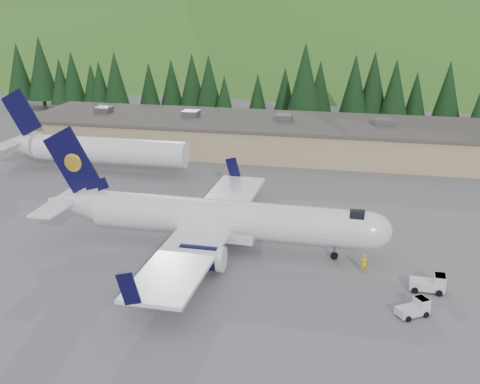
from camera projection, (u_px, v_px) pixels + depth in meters
name	position (u px, v px, depth m)	size (l,w,h in m)	color
ground	(227.00, 249.00, 59.69)	(600.00, 600.00, 0.00)	slate
airliner	(217.00, 219.00, 58.91)	(34.97, 32.75, 11.64)	white
second_airliner	(90.00, 149.00, 84.01)	(27.50, 11.00, 10.05)	white
baggage_tug_a	(415.00, 308.00, 47.42)	(2.83, 2.52, 1.36)	silver
baggage_tug_b	(431.00, 283.00, 51.17)	(3.02, 1.90, 1.57)	silver
terminal_building	(252.00, 135.00, 95.03)	(71.00, 17.00, 6.10)	tan
ramp_worker	(364.00, 263.00, 54.42)	(0.67, 0.44, 1.84)	gold
tree_line	(254.00, 83.00, 115.39)	(114.72, 16.33, 14.48)	black
hills	(453.00, 243.00, 267.40)	(614.00, 330.00, 300.00)	#365718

